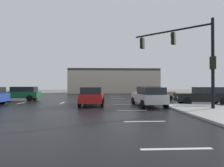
# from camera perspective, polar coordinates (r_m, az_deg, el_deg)

# --- Properties ---
(ground_plane) EXTENTS (120.00, 120.00, 0.00)m
(ground_plane) POSITION_cam_1_polar(r_m,az_deg,el_deg) (19.38, 3.25, -5.73)
(ground_plane) COLOR slate
(road_asphalt) EXTENTS (44.00, 44.00, 0.02)m
(road_asphalt) POSITION_cam_1_polar(r_m,az_deg,el_deg) (19.38, 3.25, -5.70)
(road_asphalt) COLOR black
(road_asphalt) RESTS_ON ground_plane
(snow_strip_curbside) EXTENTS (4.00, 1.60, 0.06)m
(snow_strip_curbside) POSITION_cam_1_polar(r_m,az_deg,el_deg) (16.81, 22.06, -5.91)
(snow_strip_curbside) COLOR white
(snow_strip_curbside) RESTS_ON sidewalk_corner
(lane_markings) EXTENTS (36.15, 36.15, 0.01)m
(lane_markings) POSITION_cam_1_polar(r_m,az_deg,el_deg) (18.19, 7.51, -6.00)
(lane_markings) COLOR silver
(lane_markings) RESTS_ON road_asphalt
(traffic_signal_mast) EXTENTS (4.89, 4.35, 6.37)m
(traffic_signal_mast) POSITION_cam_1_polar(r_m,az_deg,el_deg) (15.90, 21.42, 9.12)
(traffic_signal_mast) COLOR black
(traffic_signal_mast) RESTS_ON sidewalk_corner
(strip_building_background) EXTENTS (19.54, 8.00, 5.34)m
(strip_building_background) POSITION_cam_1_polar(r_m,az_deg,el_deg) (44.21, 0.44, 0.67)
(strip_building_background) COLOR #BCB29E
(strip_building_background) RESTS_ON ground_plane
(sedan_green) EXTENTS (4.61, 2.20, 1.58)m
(sedan_green) POSITION_cam_1_polar(r_m,az_deg,el_deg) (23.78, -25.63, -2.65)
(sedan_green) COLOR #195933
(sedan_green) RESTS_ON road_asphalt
(sedan_tan) EXTENTS (4.60, 2.17, 1.58)m
(sedan_tan) POSITION_cam_1_polar(r_m,az_deg,el_deg) (22.85, 11.86, -2.78)
(sedan_tan) COLOR tan
(sedan_tan) RESTS_ON road_asphalt
(sedan_red) EXTENTS (2.13, 4.58, 1.58)m
(sedan_red) POSITION_cam_1_polar(r_m,az_deg,el_deg) (16.86, -5.85, -3.60)
(sedan_red) COLOR #B21919
(sedan_red) RESTS_ON road_asphalt
(sedan_black) EXTENTS (4.67, 2.41, 1.58)m
(sedan_black) POSITION_cam_1_polar(r_m,az_deg,el_deg) (18.91, 25.45, -3.22)
(sedan_black) COLOR black
(sedan_black) RESTS_ON road_asphalt
(sedan_silver) EXTENTS (2.31, 4.64, 1.58)m
(sedan_silver) POSITION_cam_1_polar(r_m,az_deg,el_deg) (16.20, 10.80, -3.72)
(sedan_silver) COLOR #B7BABF
(sedan_silver) RESTS_ON road_asphalt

